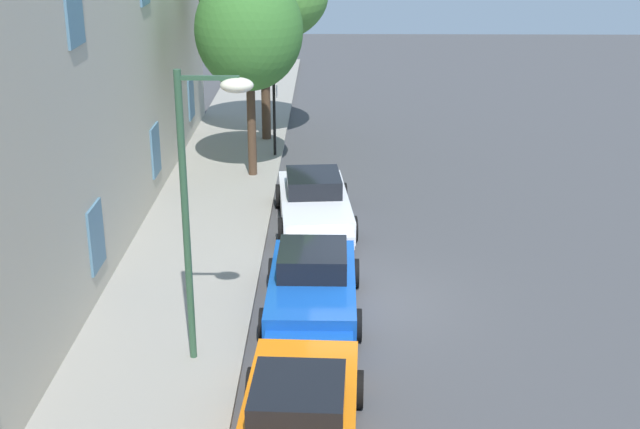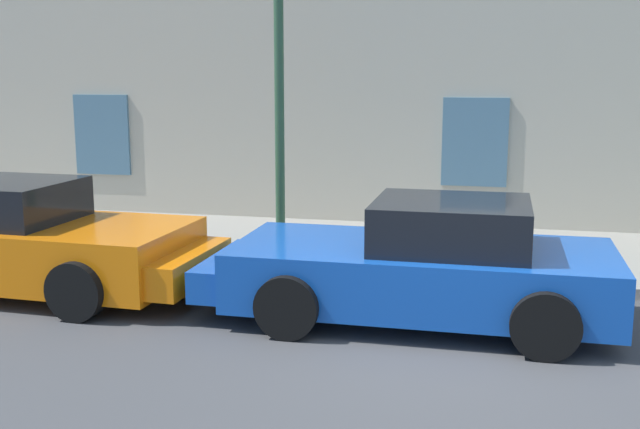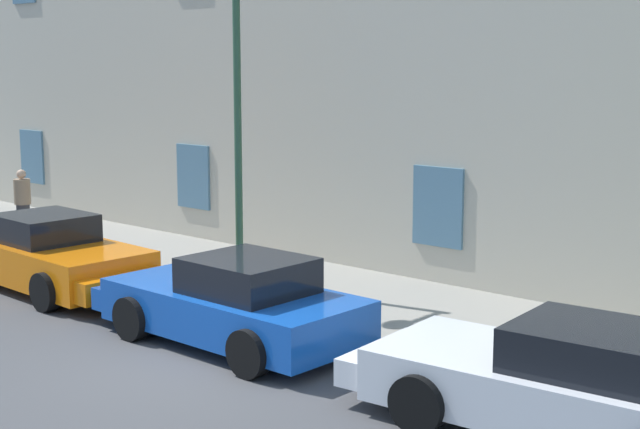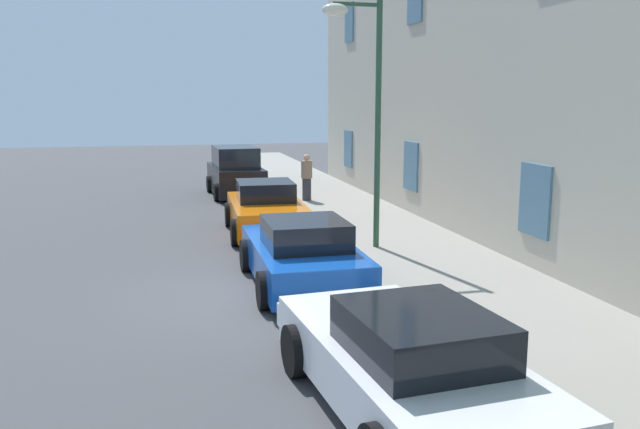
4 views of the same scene
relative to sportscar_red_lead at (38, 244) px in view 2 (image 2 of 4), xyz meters
name	(u,v)px [view 2 (image 2 of 4)]	position (x,y,z in m)	size (l,w,h in m)	color
ground_plane	(451,358)	(5.32, -1.25, -0.62)	(80.00, 80.00, 0.00)	#444447
sidewalk	(468,253)	(5.32, 3.01, -0.55)	(60.00, 3.54, 0.14)	gray
sportscar_red_lead	(38,244)	(0.00, 0.00, 0.00)	(4.59, 2.26, 1.42)	orange
sportscar_yellow_flank	(410,267)	(4.77, -0.10, -0.01)	(4.63, 2.17, 1.39)	#144CB2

